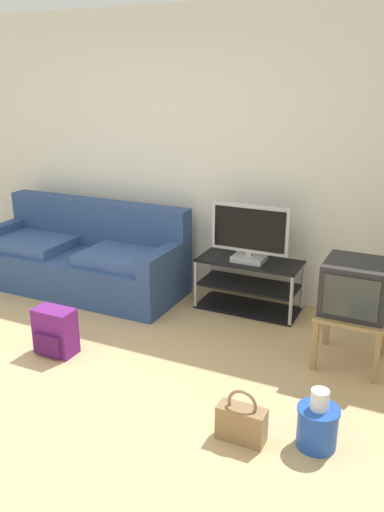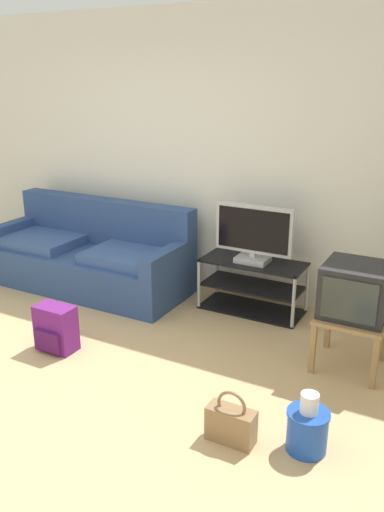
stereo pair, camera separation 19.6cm
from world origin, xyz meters
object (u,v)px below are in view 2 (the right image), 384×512
Objects in this scene: tv_stand at (252,286)px; cleaning_bucket at (307,427)px; couch at (91,257)px; handbag at (231,424)px; crt_tv at (356,290)px; side_table at (352,324)px; flat_tv at (254,235)px; backpack at (56,329)px.

tv_stand is 2.50× the size of cleaning_bucket.
cleaning_bucket is at bearing -27.95° from couch.
handbag is (0.60, -1.80, -0.12)m from tv_stand.
tv_stand is 1.23m from crt_tv.
crt_tv is (0.00, 0.02, 0.26)m from side_table.
flat_tv reaches higher than backpack.
flat_tv reaches higher than crt_tv.
tv_stand is 2.04× the size of crt_tv.
crt_tv is at bearing 71.07° from handbag.
cleaning_bucket reaches higher than handbag.
flat_tv is 2.02m from cleaning_bucket.
cleaning_bucket is at bearing -58.04° from flat_tv.
backpack is 2.12m from cleaning_bucket.
handbag is at bearing -109.17° from side_table.
flat_tv reaches higher than side_table.
side_table is 1.33× the size of backpack.
couch is 5.57× the size of cleaning_bucket.
couch reaches higher than cleaning_bucket.
cleaning_bucket is (0.00, -1.08, -0.46)m from crt_tv.
couch is 2.23× the size of tv_stand.
side_table is at bearing 70.83° from handbag.
flat_tv reaches higher than tv_stand.
couch is at bearing 93.08° from backpack.
flat_tv is 1.45× the size of side_table.
handbag is 0.44m from cleaning_bucket.
backpack is at bearing 167.81° from handbag.
tv_stand reaches higher than cleaning_bucket.
backpack is 0.99× the size of cleaning_bucket.
couch is 5.63× the size of backpack.
crt_tv is at bearing 90.00° from side_table.
tv_stand is 1.95m from cleaning_bucket.
couch is 1.72m from tv_stand.
backpack is at bearing -126.95° from tv_stand.
crt_tv is (1.02, -0.58, 0.37)m from tv_stand.
cleaning_bucket is at bearing 18.29° from handbag.
couch is 3.09m from cleaning_bucket.
tv_stand is 2.76× the size of handbag.
crt_tv is 1.23× the size of cleaning_bucket.
backpack is (-2.10, -0.86, -0.43)m from crt_tv.
handbag is (0.60, -1.78, -0.62)m from flat_tv.
backpack is 1.72m from handbag.
side_table is 2.27m from backpack.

